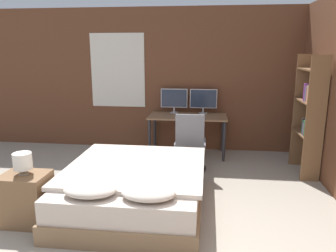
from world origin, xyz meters
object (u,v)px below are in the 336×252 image
at_px(bedside_lamp, 23,161).
at_px(nightstand, 27,199).
at_px(computer_mouse, 203,118).
at_px(desk, 188,120).
at_px(bookshelf, 310,110).
at_px(monitor_left, 174,99).
at_px(office_chair, 190,147).
at_px(bed, 135,188).
at_px(keyboard, 187,118).
at_px(monitor_right, 203,100).

bearing_deg(bedside_lamp, nightstand, 0.00).
bearing_deg(computer_mouse, bedside_lamp, -128.11).
xyz_separation_m(bedside_lamp, desk, (1.64, 2.70, -0.08)).
relative_size(bedside_lamp, computer_mouse, 3.52).
bearing_deg(bookshelf, monitor_left, 155.12).
bearing_deg(office_chair, bed, -113.88).
bearing_deg(bookshelf, bedside_lamp, -151.35).
distance_m(bedside_lamp, monitor_left, 3.26).
bearing_deg(bedside_lamp, desk, 58.77).
distance_m(desk, bookshelf, 2.09).
height_order(nightstand, monitor_left, monitor_left).
height_order(desk, keyboard, keyboard).
bearing_deg(monitor_left, nightstand, -114.78).
relative_size(bedside_lamp, bookshelf, 0.13).
relative_size(computer_mouse, bookshelf, 0.04).
distance_m(keyboard, bookshelf, 2.00).
bearing_deg(monitor_right, computer_mouse, -88.40).
xyz_separation_m(bed, monitor_right, (0.79, 2.44, 0.75)).
bearing_deg(computer_mouse, monitor_right, 91.60).
xyz_separation_m(monitor_right, computer_mouse, (0.01, -0.49, -0.24)).
distance_m(desk, monitor_right, 0.51).
relative_size(monitor_left, monitor_right, 1.00).
bearing_deg(keyboard, monitor_left, 119.45).
distance_m(monitor_right, bookshelf, 1.92).
bearing_deg(monitor_right, keyboard, -119.45).
bearing_deg(bookshelf, monitor_right, 148.15).
height_order(monitor_left, office_chair, monitor_left).
height_order(bed, keyboard, keyboard).
bearing_deg(desk, monitor_right, 41.72).
relative_size(desk, monitor_right, 2.81).
bearing_deg(office_chair, bookshelf, 1.89).
xyz_separation_m(bed, desk, (0.51, 2.19, 0.40)).
height_order(desk, office_chair, office_chair).
distance_m(bed, keyboard, 2.07).
bearing_deg(monitor_left, bed, -95.43).
xyz_separation_m(nightstand, bedside_lamp, (-0.00, 0.00, 0.44)).
bearing_deg(desk, bedside_lamp, -121.23).
relative_size(nightstand, bookshelf, 0.31).
xyz_separation_m(monitor_left, keyboard, (0.28, -0.49, -0.25)).
bearing_deg(bookshelf, nightstand, -151.35).
bearing_deg(bed, computer_mouse, 67.73).
relative_size(bed, keyboard, 4.85).
bearing_deg(nightstand, bookshelf, 28.65).
height_order(bedside_lamp, monitor_left, monitor_left).
relative_size(bedside_lamp, monitor_right, 0.49).
relative_size(bed, desk, 1.36).
relative_size(bed, monitor_right, 3.83).
distance_m(nightstand, computer_mouse, 3.16).
distance_m(bed, computer_mouse, 2.17).
height_order(monitor_left, monitor_right, same).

